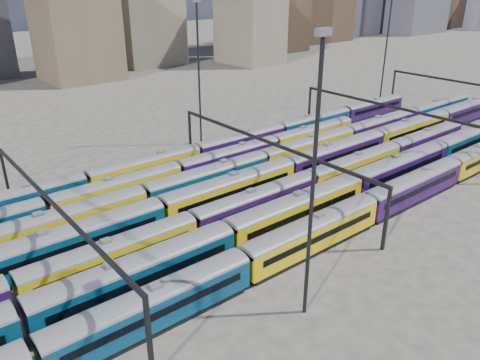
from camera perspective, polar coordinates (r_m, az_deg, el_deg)
ground at (r=62.86m, az=-3.56°, el=-3.95°), size 500.00×500.00×0.00m
rake_0 at (r=60.94m, az=15.35°, el=-2.98°), size 121.70×2.97×5.00m
rake_1 at (r=65.99m, az=13.67°, el=-0.51°), size 130.42×3.18×5.36m
rake_2 at (r=60.24m, az=2.04°, el=-2.48°), size 98.78×2.89×4.87m
rake_3 at (r=70.04m, az=5.86°, el=1.48°), size 129.72×3.16×5.33m
rake_4 at (r=67.09m, az=-3.88°, el=0.40°), size 144.15×3.01×5.07m
rake_5 at (r=63.21m, az=-22.63°, el=-3.18°), size 115.67×2.82×4.74m
rake_6 at (r=72.96m, az=-11.41°, el=1.73°), size 131.83×2.76×4.63m
gantry_1 at (r=52.20m, az=-21.90°, el=-3.45°), size 0.35×40.35×8.03m
gantry_2 at (r=65.90m, az=3.39°, el=3.83°), size 0.35×40.35×8.03m
gantry_3 at (r=88.09m, az=18.17°, el=7.80°), size 0.35×40.35×8.03m
gantry_4 at (r=113.92m, az=26.76°, el=9.86°), size 0.35×40.35×8.03m
mast_2 at (r=38.92m, az=8.96°, el=0.55°), size 1.40×0.50×25.60m
mast_3 at (r=85.38m, az=-5.06°, el=13.35°), size 1.40×0.50×25.60m
mast_5 at (r=118.08m, az=17.40°, el=15.24°), size 1.40×0.50×25.60m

